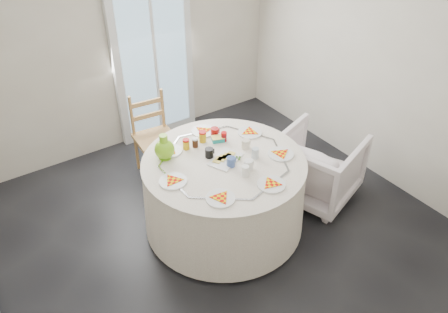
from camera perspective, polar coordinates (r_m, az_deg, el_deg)
floor at (r=4.23m, az=-0.68°, el=-10.01°), size 4.00×4.00×0.00m
wall_back at (r=5.07m, az=-13.93°, el=14.62°), size 4.00×0.02×2.60m
wall_right at (r=4.72m, az=20.26°, el=11.97°), size 0.02×4.00×2.60m
glass_door at (r=5.26m, az=-9.24°, el=13.00°), size 1.00×0.08×2.10m
table at (r=4.08m, az=0.00°, el=-4.88°), size 1.50×1.50×0.76m
wooden_chair at (r=4.76m, az=-8.98°, el=2.62°), size 0.45×0.43×0.93m
armchair at (r=4.52m, az=12.14°, el=-0.95°), size 0.92×0.96×0.79m
place_settings at (r=3.83m, az=0.00°, el=-0.37°), size 1.34×1.34×0.02m
jar_cluster at (r=4.01m, az=-2.57°, el=2.27°), size 0.41×0.21×0.12m
butter_tub at (r=4.09m, az=-0.79°, el=2.37°), size 0.14×0.12×0.05m
green_pitcher at (r=3.85m, az=-7.81°, el=1.23°), size 0.21×0.21×0.23m
cheese_platter at (r=3.84m, az=0.21°, el=-0.25°), size 0.37×0.31×0.04m
mugs_glasses at (r=3.86m, az=1.26°, el=0.65°), size 0.74×0.74×0.11m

